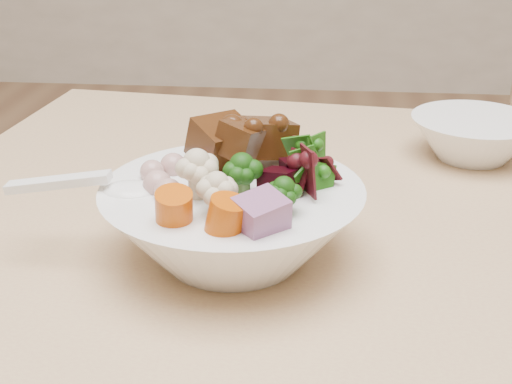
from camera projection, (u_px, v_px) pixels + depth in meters
The scene contains 3 objects.
food_bowl at pixel (235, 217), 0.61m from camera, with size 0.23×0.23×0.12m.
soup_spoon at pixel (111, 190), 0.60m from camera, with size 0.13×0.04×0.03m.
side_bowl at pixel (473, 138), 0.84m from camera, with size 0.15×0.15×0.05m, color white, non-canonical shape.
Camera 1 is at (-0.03, -0.45, 0.99)m, focal length 50.00 mm.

